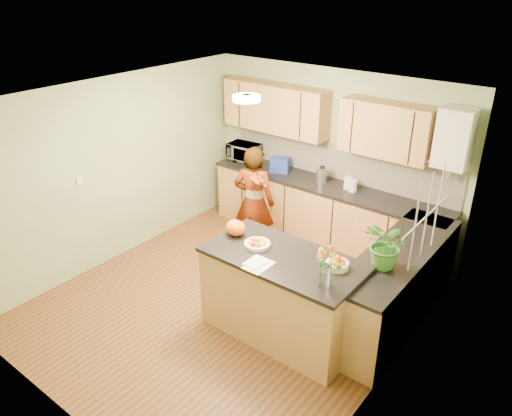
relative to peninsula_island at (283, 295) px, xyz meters
The scene contains 28 objects.
floor 0.94m from the peninsula_island, behind, with size 4.50×4.50×0.00m, color #543018.
ceiling 2.16m from the peninsula_island, behind, with size 4.00×4.50×0.02m, color white.
wall_back 2.58m from the peninsula_island, 108.90° to the left, with size 4.00×0.02×2.50m, color gray.
wall_front 2.43m from the peninsula_island, 110.32° to the right, with size 4.00×0.02×2.50m, color gray.
wall_left 2.90m from the peninsula_island, behind, with size 0.02×4.50×2.50m, color gray.
wall_right 1.42m from the peninsula_island, ahead, with size 0.02×4.50×2.50m, color gray.
back_counter 2.15m from the peninsula_island, 108.98° to the left, with size 3.64×0.62×0.94m.
right_counter 1.30m from the peninsula_island, 46.21° to the left, with size 0.62×2.24×0.94m.
splashback 2.53m from the peninsula_island, 106.78° to the left, with size 3.60×0.02×0.52m, color silver.
upper_cabinets 2.74m from the peninsula_island, 114.25° to the left, with size 3.20×0.34×0.70m.
boiler 2.74m from the peninsula_island, 67.56° to the left, with size 0.40×0.30×0.86m.
window_right 1.73m from the peninsula_island, 29.98° to the left, with size 0.01×1.30×1.05m.
light_switch 2.94m from the peninsula_island, 169.58° to the right, with size 0.02×0.09×0.09m, color white.
ceiling_lamp 2.16m from the peninsula_island, 154.16° to the left, with size 0.30×0.30×0.07m.
peninsula_island is the anchor object (origin of this frame).
fruit_dish 0.64m from the peninsula_island, behind, with size 0.29×0.29×0.10m.
orange_bowl 0.79m from the peninsula_island, 15.26° to the left, with size 0.23×0.23×0.14m.
flower_vase 1.02m from the peninsula_island, 16.70° to the right, with size 0.25×0.25×0.46m.
orange_bag 0.91m from the peninsula_island, behind, with size 0.24×0.20×0.18m, color #FF6015.
papers 0.59m from the peninsula_island, 108.43° to the right, with size 0.22×0.30×0.01m, color white.
violinist 1.78m from the peninsula_island, 138.45° to the left, with size 0.59×0.38×1.61m, color #E6A68D.
violin 1.66m from the peninsula_island, 139.71° to the left, with size 0.54×0.22×0.11m, color #4E1504, non-canonical shape.
microwave 3.10m from the peninsula_island, 137.08° to the left, with size 0.49×0.33×0.27m, color white.
blue_box 2.59m from the peninsula_island, 126.32° to the left, with size 0.27×0.20×0.22m, color navy.
kettle 2.28m from the peninsula_island, 111.00° to the left, with size 0.16×0.16×0.30m.
jar_cream 2.18m from the peninsula_island, 100.29° to the left, with size 0.11×0.11×0.17m, color beige.
jar_white 2.13m from the peninsula_island, 97.76° to the left, with size 0.11×0.11×0.16m, color white.
potted_plant 1.26m from the peninsula_island, 30.22° to the left, with size 0.47×0.40×0.52m, color #377E2A.
Camera 1 is at (3.33, -3.80, 3.72)m, focal length 35.00 mm.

